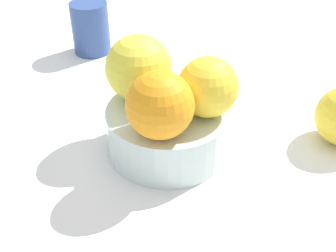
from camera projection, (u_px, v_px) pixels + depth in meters
ground_plane at (168, 155)px, 48.08cm from camera, size 110.00×110.00×2.00cm
fruit_bowl at (168, 131)px, 46.04cm from camera, size 13.18×13.18×5.17cm
orange_in_bowl_0 at (208, 87)px, 42.22cm from camera, size 6.18×6.18×6.18cm
orange_in_bowl_1 at (160, 105)px, 39.27cm from camera, size 6.52×6.52×6.52cm
orange_in_bowl_2 at (139, 68)px, 44.44cm from camera, size 7.09×7.09×7.09cm
ceramic_cup at (91, 28)px, 64.76cm from camera, size 5.65×5.65×7.78cm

